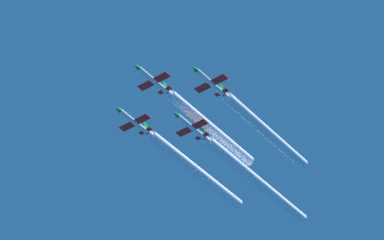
{
  "coord_description": "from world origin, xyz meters",
  "views": [
    {
      "loc": [
        -130.49,
        162.22,
        1.44
      ],
      "look_at": [
        -0.03,
        -8.05,
        179.22
      ],
      "focal_mm": 103.76,
      "sensor_mm": 36.0,
      "label": 1
    }
  ],
  "objects_px": {
    "jet_slot": "(190,126)",
    "jet_left_wingman": "(209,81)",
    "jet_right_wingman": "(133,121)",
    "jet_lead": "(152,79)"
  },
  "relations": [
    {
      "from": "jet_lead",
      "to": "jet_right_wingman",
      "type": "xyz_separation_m",
      "value": [
        12.25,
        -7.53,
        -2.02
      ]
    },
    {
      "from": "jet_right_wingman",
      "to": "jet_slot",
      "type": "distance_m",
      "value": 14.69
    },
    {
      "from": "jet_left_wingman",
      "to": "jet_slot",
      "type": "relative_size",
      "value": 1.0
    },
    {
      "from": "jet_lead",
      "to": "jet_right_wingman",
      "type": "bearing_deg",
      "value": -31.57
    },
    {
      "from": "jet_right_wingman",
      "to": "jet_slot",
      "type": "xyz_separation_m",
      "value": [
        -12.06,
        -8.0,
        -2.5
      ]
    },
    {
      "from": "jet_left_wingman",
      "to": "jet_right_wingman",
      "type": "xyz_separation_m",
      "value": [
        24.0,
        0.05,
        -0.3
      ]
    },
    {
      "from": "jet_lead",
      "to": "jet_right_wingman",
      "type": "relative_size",
      "value": 1.0
    },
    {
      "from": "jet_lead",
      "to": "jet_right_wingman",
      "type": "distance_m",
      "value": 14.52
    },
    {
      "from": "jet_left_wingman",
      "to": "jet_right_wingman",
      "type": "bearing_deg",
      "value": 0.11
    },
    {
      "from": "jet_slot",
      "to": "jet_left_wingman",
      "type": "bearing_deg",
      "value": 146.33
    }
  ]
}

